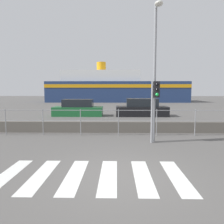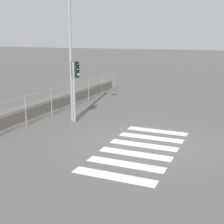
# 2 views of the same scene
# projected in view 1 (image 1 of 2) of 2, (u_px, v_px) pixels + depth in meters

# --- Properties ---
(ground_plane) EXTENTS (160.00, 160.00, 0.00)m
(ground_plane) POSITION_uv_depth(u_px,v_px,m) (120.00, 176.00, 5.76)
(ground_plane) COLOR #565451
(crosswalk) EXTENTS (4.95, 2.40, 0.01)m
(crosswalk) POSITION_uv_depth(u_px,v_px,m) (91.00, 176.00, 5.77)
(crosswalk) COLOR silver
(crosswalk) RESTS_ON ground_plane
(seawall) EXTENTS (21.13, 0.55, 0.58)m
(seawall) POSITION_uv_depth(u_px,v_px,m) (118.00, 127.00, 11.80)
(seawall) COLOR #605B54
(seawall) RESTS_ON ground_plane
(harbor_fence) EXTENTS (19.05, 0.04, 1.33)m
(harbor_fence) POSITION_uv_depth(u_px,v_px,m) (118.00, 118.00, 10.87)
(harbor_fence) COLOR gray
(harbor_fence) RESTS_ON ground_plane
(traffic_light_far) EXTENTS (0.34, 0.32, 2.63)m
(traffic_light_far) POSITION_uv_depth(u_px,v_px,m) (155.00, 98.00, 9.21)
(traffic_light_far) COLOR gray
(traffic_light_far) RESTS_ON ground_plane
(streetlamp) EXTENTS (0.32, 0.92, 5.78)m
(streetlamp) POSITION_uv_depth(u_px,v_px,m) (155.00, 58.00, 9.08)
(streetlamp) COLOR gray
(streetlamp) RESTS_ON ground_plane
(ferry_boat) EXTENTS (26.64, 9.03, 7.81)m
(ferry_boat) POSITION_uv_depth(u_px,v_px,m) (114.00, 89.00, 43.86)
(ferry_boat) COLOR navy
(ferry_boat) RESTS_ON ground_plane
(parked_car_green) EXTENTS (4.31, 1.71, 1.46)m
(parked_car_green) POSITION_uv_depth(u_px,v_px,m) (78.00, 109.00, 19.26)
(parked_car_green) COLOR #1E6633
(parked_car_green) RESTS_ON ground_plane
(parked_car_black) EXTENTS (4.49, 1.81, 1.53)m
(parked_car_black) POSITION_uv_depth(u_px,v_px,m) (142.00, 109.00, 19.14)
(parked_car_black) COLOR black
(parked_car_black) RESTS_ON ground_plane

